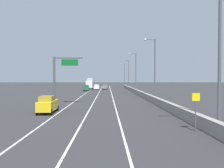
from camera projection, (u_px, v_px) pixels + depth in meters
ground_plane at (106, 92)px, 69.88m from camera, size 320.00×320.00×0.00m
lane_stripe_left at (84, 94)px, 60.78m from camera, size 0.16×130.00×0.00m
lane_stripe_center at (98, 94)px, 60.85m from camera, size 0.16×130.00×0.00m
lane_stripe_right at (112, 94)px, 60.92m from camera, size 0.16×130.00×0.00m
jersey_barrier_right at (147, 97)px, 46.05m from camera, size 0.60×120.00×1.10m
overhead_sign_gantry at (59, 74)px, 37.29m from camera, size 4.68×0.36×7.50m
speed_advisory_sign at (196, 109)px, 18.41m from camera, size 0.60×0.11×3.00m
lamp_post_right_near at (217, 48)px, 17.95m from camera, size 2.14×0.44×11.36m
lamp_post_right_second at (154, 66)px, 43.21m from camera, size 2.14×0.44×11.36m
lamp_post_right_third at (135, 70)px, 68.45m from camera, size 2.14×0.44×11.36m
lamp_post_right_fourth at (128, 72)px, 93.71m from camera, size 2.14×0.44×11.36m
lamp_post_right_fifth at (124, 73)px, 118.97m from camera, size 2.14×0.44×11.36m
car_yellow_0 at (48, 104)px, 28.35m from camera, size 1.85×4.68×2.05m
car_green_1 at (86, 88)px, 77.05m from camera, size 1.85×4.29×1.94m
car_gray_2 at (105, 87)px, 87.91m from camera, size 1.92×4.22×1.98m
car_white_3 at (97, 87)px, 84.28m from camera, size 1.98×4.76×1.97m
box_truck at (90, 84)px, 90.37m from camera, size 2.68×8.81×4.24m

